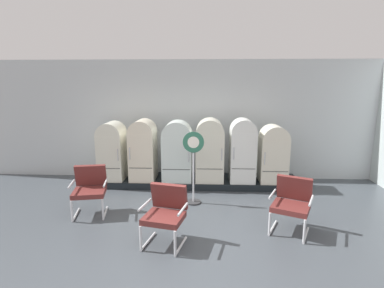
# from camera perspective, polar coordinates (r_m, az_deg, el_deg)

# --- Properties ---
(ground) EXTENTS (12.00, 10.00, 0.05)m
(ground) POSITION_cam_1_polar(r_m,az_deg,el_deg) (4.81, -1.69, -20.01)
(ground) COLOR #3C4247
(back_wall) EXTENTS (11.76, 0.12, 3.05)m
(back_wall) POSITION_cam_1_polar(r_m,az_deg,el_deg) (7.80, 0.25, 4.66)
(back_wall) COLOR silver
(back_wall) RESTS_ON ground
(display_plinth) EXTENTS (5.18, 0.95, 0.16)m
(display_plinth) POSITION_cam_1_polar(r_m,az_deg,el_deg) (7.51, 0.04, -7.07)
(display_plinth) COLOR black
(display_plinth) RESTS_ON ground
(refrigerator_0) EXTENTS (0.60, 0.70, 1.40)m
(refrigerator_0) POSITION_cam_1_polar(r_m,az_deg,el_deg) (7.53, -14.94, -0.94)
(refrigerator_0) COLOR silver
(refrigerator_0) RESTS_ON display_plinth
(refrigerator_1) EXTENTS (0.60, 0.72, 1.46)m
(refrigerator_1) POSITION_cam_1_polar(r_m,az_deg,el_deg) (7.34, -9.30, -0.75)
(refrigerator_1) COLOR beige
(refrigerator_1) RESTS_ON display_plinth
(refrigerator_2) EXTENTS (0.70, 0.62, 1.44)m
(refrigerator_2) POSITION_cam_1_polar(r_m,az_deg,el_deg) (7.17, -2.81, -1.06)
(refrigerator_2) COLOR silver
(refrigerator_2) RESTS_ON display_plinth
(refrigerator_3) EXTENTS (0.66, 0.70, 1.49)m
(refrigerator_3) POSITION_cam_1_polar(r_m,az_deg,el_deg) (7.17, 3.40, -0.79)
(refrigerator_3) COLOR silver
(refrigerator_3) RESTS_ON display_plinth
(refrigerator_4) EXTENTS (0.59, 0.63, 1.50)m
(refrigerator_4) POSITION_cam_1_polar(r_m,az_deg,el_deg) (7.18, 9.58, -0.83)
(refrigerator_4) COLOR white
(refrigerator_4) RESTS_ON display_plinth
(refrigerator_5) EXTENTS (0.63, 0.63, 1.35)m
(refrigerator_5) POSITION_cam_1_polar(r_m,az_deg,el_deg) (7.33, 15.20, -1.54)
(refrigerator_5) COLOR silver
(refrigerator_5) RESTS_ON display_plinth
(armchair_left) EXTENTS (0.73, 0.72, 0.93)m
(armchair_left) POSITION_cam_1_polar(r_m,az_deg,el_deg) (6.11, -18.86, -7.76)
(armchair_left) COLOR silver
(armchair_left) RESTS_ON ground
(armchair_right) EXTENTS (0.80, 0.81, 0.93)m
(armchair_right) POSITION_cam_1_polar(r_m,az_deg,el_deg) (5.40, 18.44, -10.32)
(armchair_right) COLOR silver
(armchair_right) RESTS_ON ground
(armchair_center) EXTENTS (0.74, 0.74, 0.93)m
(armchair_center) POSITION_cam_1_polar(r_m,az_deg,el_deg) (4.80, -5.03, -12.58)
(armchair_center) COLOR silver
(armchair_center) RESTS_ON ground
(sign_stand) EXTENTS (0.43, 0.32, 1.52)m
(sign_stand) POSITION_cam_1_polar(r_m,az_deg,el_deg) (6.19, 0.27, -4.93)
(sign_stand) COLOR #2D2D30
(sign_stand) RESTS_ON ground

